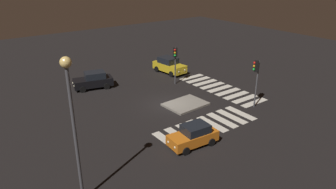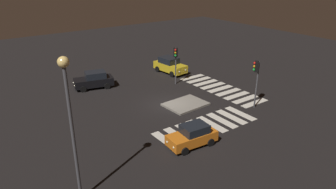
# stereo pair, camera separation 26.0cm
# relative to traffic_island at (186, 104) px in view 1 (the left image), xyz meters

# --- Properties ---
(ground_plane) EXTENTS (80.00, 80.00, 0.00)m
(ground_plane) POSITION_rel_traffic_island_xyz_m (-1.23, 1.11, -0.09)
(ground_plane) COLOR black
(traffic_island) EXTENTS (3.92, 3.03, 0.18)m
(traffic_island) POSITION_rel_traffic_island_xyz_m (0.00, 0.00, 0.00)
(traffic_island) COLOR gray
(traffic_island) RESTS_ON ground
(car_yellow) EXTENTS (2.37, 4.46, 1.88)m
(car_yellow) POSITION_rel_traffic_island_xyz_m (4.54, 8.70, 0.83)
(car_yellow) COLOR gold
(car_yellow) RESTS_ON ground
(car_black) EXTENTS (4.32, 2.63, 1.77)m
(car_black) POSITION_rel_traffic_island_xyz_m (-5.04, 9.24, 0.78)
(car_black) COLOR black
(car_black) RESTS_ON ground
(car_orange) EXTENTS (3.78, 1.96, 1.60)m
(car_orange) POSITION_rel_traffic_island_xyz_m (-4.05, -5.79, 0.70)
(car_orange) COLOR orange
(car_orange) RESTS_ON ground
(traffic_light_east) EXTENTS (0.53, 0.54, 4.40)m
(traffic_light_east) POSITION_rel_traffic_island_xyz_m (4.72, -3.98, 3.25)
(traffic_light_east) COLOR #47474C
(traffic_light_east) RESTS_ON ground
(traffic_light_north) EXTENTS (0.54, 0.54, 4.11)m
(traffic_light_north) POSITION_rel_traffic_island_xyz_m (2.58, 5.00, 3.03)
(traffic_light_north) COLOR #47474C
(traffic_light_north) RESTS_ON ground
(street_lamp) EXTENTS (0.56, 0.56, 8.21)m
(street_lamp) POSITION_rel_traffic_island_xyz_m (-12.71, -6.50, 5.45)
(street_lamp) COLOR #47474C
(street_lamp) RESTS_ON ground
(crosswalk_near) EXTENTS (8.75, 3.20, 0.02)m
(crosswalk_near) POSITION_rel_traffic_island_xyz_m (-1.23, -4.25, -0.08)
(crosswalk_near) COLOR silver
(crosswalk_near) RESTS_ON ground
(crosswalk_side) EXTENTS (3.20, 9.90, 0.02)m
(crosswalk_side) POSITION_rel_traffic_island_xyz_m (5.62, 1.11, -0.08)
(crosswalk_side) COLOR silver
(crosswalk_side) RESTS_ON ground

